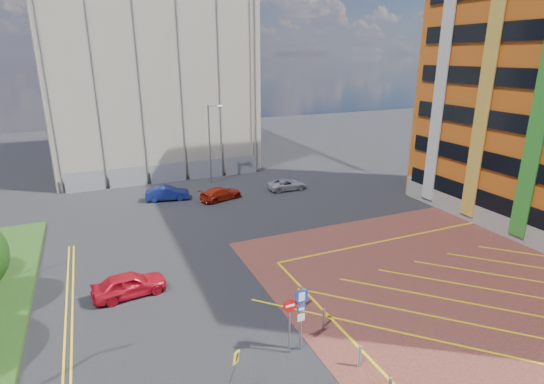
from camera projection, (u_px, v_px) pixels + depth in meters
ground at (300, 367)px, 18.12m from camera, size 140.00×140.00×0.00m
forecourt at (526, 296)px, 23.43m from camera, size 26.00×26.00×0.02m
lamp_back at (210, 141)px, 42.73m from camera, size 1.53×0.16×8.00m
sign_cluster at (297, 313)px, 18.49m from camera, size 1.17×0.12×3.20m
warning_sign at (233, 371)px, 15.87m from camera, size 0.80×0.43×2.24m
bollard_row at (369, 368)px, 17.40m from camera, size 0.14×11.14×0.90m
construction_building at (146, 70)px, 49.59m from camera, size 21.20×19.20×22.00m
construction_fence at (178, 172)px, 44.35m from camera, size 21.60×0.06×2.00m
car_red_left at (129, 284)px, 23.30m from camera, size 4.12×2.03×1.35m
car_blue_back at (168, 193)px, 38.68m from camera, size 4.08×2.08×1.28m
car_red_back at (221, 194)px, 38.78m from camera, size 4.29×2.71×1.16m
car_silver_back at (287, 184)px, 41.63m from camera, size 3.84×1.78×1.06m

